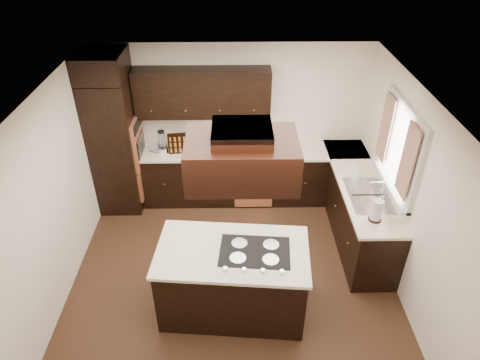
{
  "coord_description": "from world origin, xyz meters",
  "views": [
    {
      "loc": [
        0.03,
        -4.01,
        4.24
      ],
      "look_at": [
        0.1,
        0.6,
        1.15
      ],
      "focal_mm": 32.0,
      "sensor_mm": 36.0,
      "label": 1
    }
  ],
  "objects_px": {
    "island": "(233,281)",
    "spice_rack": "(180,143)",
    "oven_column": "(116,146)",
    "range_hood": "(242,159)"
  },
  "relations": [
    {
      "from": "island",
      "to": "range_hood",
      "type": "distance_m",
      "value": 1.72
    },
    {
      "from": "spice_rack",
      "to": "range_hood",
      "type": "bearing_deg",
      "value": -76.29
    },
    {
      "from": "island",
      "to": "spice_rack",
      "type": "bearing_deg",
      "value": 114.71
    },
    {
      "from": "island",
      "to": "spice_rack",
      "type": "relative_size",
      "value": 4.43
    },
    {
      "from": "island",
      "to": "spice_rack",
      "type": "height_order",
      "value": "spice_rack"
    },
    {
      "from": "spice_rack",
      "to": "island",
      "type": "bearing_deg",
      "value": -77.96
    },
    {
      "from": "oven_column",
      "to": "spice_rack",
      "type": "bearing_deg",
      "value": 1.83
    },
    {
      "from": "oven_column",
      "to": "range_hood",
      "type": "height_order",
      "value": "range_hood"
    },
    {
      "from": "oven_column",
      "to": "island",
      "type": "bearing_deg",
      "value": -50.92
    },
    {
      "from": "island",
      "to": "spice_rack",
      "type": "xyz_separation_m",
      "value": [
        -0.79,
        2.21,
        0.64
      ]
    }
  ]
}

